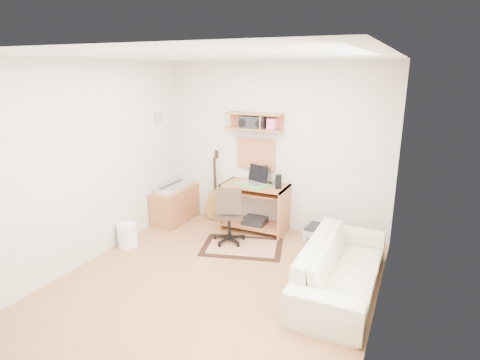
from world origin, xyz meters
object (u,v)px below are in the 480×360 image
at_px(sofa, 342,259).
at_px(cabinet, 175,204).
at_px(task_chair, 229,214).
at_px(printer, 322,234).
at_px(desk, 255,207).

bearing_deg(sofa, cabinet, 70.60).
bearing_deg(sofa, task_chair, 70.34).
height_order(task_chair, printer, task_chair).
xyz_separation_m(printer, sofa, (0.52, -1.30, 0.30)).
xyz_separation_m(task_chair, cabinet, (-1.22, 0.42, -0.17)).
distance_m(task_chair, printer, 1.44).
distance_m(task_chair, sofa, 1.85).
bearing_deg(desk, sofa, -37.56).
distance_m(printer, sofa, 1.43).
xyz_separation_m(task_chair, sofa, (1.74, -0.62, -0.06)).
bearing_deg(task_chair, desk, 50.53).
bearing_deg(task_chair, cabinet, 136.58).
bearing_deg(task_chair, sofa, -44.07).
bearing_deg(desk, printer, 4.23).
bearing_deg(desk, cabinet, -172.76).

